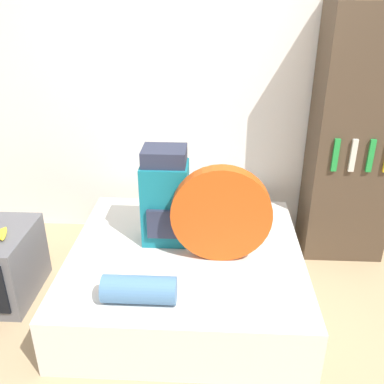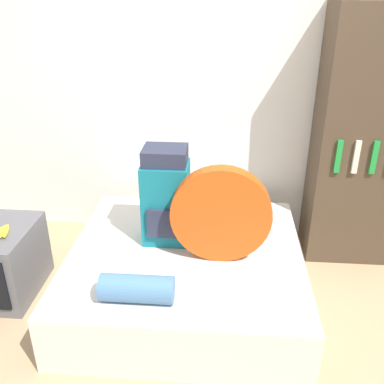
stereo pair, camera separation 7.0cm
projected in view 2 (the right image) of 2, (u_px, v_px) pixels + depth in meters
The scene contains 8 objects.
ground_plane at pixel (184, 364), 2.58m from camera, with size 16.00×16.00×0.00m, color tan.
wall_back at pixel (202, 89), 3.51m from camera, with size 8.00×0.05×2.60m.
bed at pixel (186, 273), 3.08m from camera, with size 1.61×1.56×0.40m.
backpack at pixel (166, 197), 2.98m from camera, with size 0.32×0.30×0.70m.
tent_bag at pixel (221, 215), 2.77m from camera, with size 0.66×0.10×0.66m.
sleeping_roll at pixel (137, 289), 2.48m from camera, with size 0.43×0.16×0.16m.
banana_bunch at pixel (3, 231), 2.95m from camera, with size 0.13×0.18×0.03m.
bookshelf at pixel (358, 141), 3.29m from camera, with size 0.64×0.46×1.98m.
Camera 2 is at (0.20, -1.86, 2.06)m, focal length 40.00 mm.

